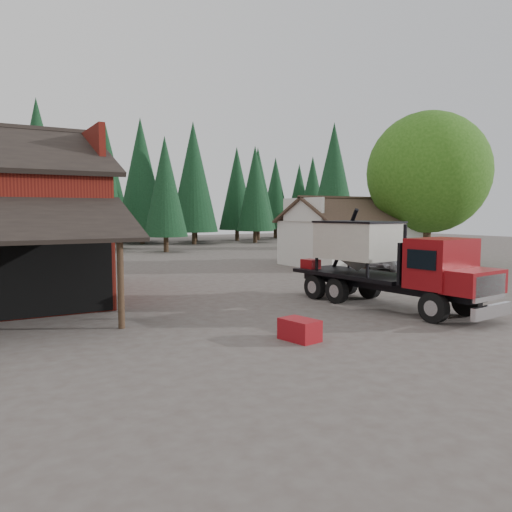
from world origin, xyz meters
TOP-DOWN VIEW (x-y plane):
  - ground at (0.00, 0.00)m, footprint 120.00×120.00m
  - farmhouse at (13.00, 13.00)m, footprint 8.60×6.42m
  - deciduous_tree at (17.01, 9.97)m, footprint 8.00×8.00m
  - conifer_backdrop at (0.00, 42.00)m, footprint 76.00×16.00m
  - near_pine_b at (6.00, 30.00)m, footprint 3.96×3.96m
  - near_pine_c at (22.00, 26.00)m, footprint 4.84×4.84m
  - near_pine_d at (-4.00, 34.00)m, footprint 5.28×5.28m
  - feed_truck at (4.00, 0.59)m, footprint 3.07×8.47m
  - silver_car at (14.00, 10.00)m, footprint 6.06×4.15m
  - equip_box at (-1.69, -1.86)m, footprint 0.89×1.21m

SIDE VIEW (x-z plane):
  - ground at x=0.00m, z-range 0.00..0.00m
  - conifer_backdrop at x=0.00m, z-range -8.00..8.00m
  - equip_box at x=-1.69m, z-range 0.00..0.60m
  - silver_car at x=14.00m, z-range 0.00..1.54m
  - farmhouse at x=13.00m, z-range -0.66..3.99m
  - feed_truck at x=4.00m, z-range -0.12..3.62m
  - near_pine_b at x=6.00m, z-range 0.69..11.09m
  - deciduous_tree at x=17.01m, z-range 0.81..11.01m
  - near_pine_c at x=22.00m, z-range 0.69..13.09m
  - near_pine_d at x=-4.00m, z-range 0.69..14.09m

